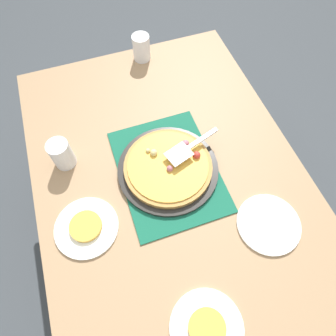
# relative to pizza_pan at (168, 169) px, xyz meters

# --- Properties ---
(ground_plane) EXTENTS (8.00, 8.00, 0.00)m
(ground_plane) POSITION_rel_pizza_pan_xyz_m (0.00, 0.00, -0.76)
(ground_plane) COLOR #3D4247
(dining_table) EXTENTS (1.40, 1.00, 0.75)m
(dining_table) POSITION_rel_pizza_pan_xyz_m (0.00, 0.00, -0.12)
(dining_table) COLOR #9E7A56
(dining_table) RESTS_ON ground_plane
(placemat) EXTENTS (0.48, 0.36, 0.01)m
(placemat) POSITION_rel_pizza_pan_xyz_m (0.00, 0.00, -0.01)
(placemat) COLOR #145B42
(placemat) RESTS_ON dining_table
(pizza_pan) EXTENTS (0.38, 0.38, 0.01)m
(pizza_pan) POSITION_rel_pizza_pan_xyz_m (0.00, 0.00, 0.00)
(pizza_pan) COLOR black
(pizza_pan) RESTS_ON placemat
(pizza) EXTENTS (0.33, 0.33, 0.05)m
(pizza) POSITION_rel_pizza_pan_xyz_m (-0.00, 0.00, 0.02)
(pizza) COLOR #B78442
(pizza) RESTS_ON pizza_pan
(plate_near_left) EXTENTS (0.22, 0.22, 0.01)m
(plate_near_left) POSITION_rel_pizza_pan_xyz_m (0.12, -0.34, -0.01)
(plate_near_left) COLOR white
(plate_near_left) RESTS_ON dining_table
(plate_far_right) EXTENTS (0.22, 0.22, 0.01)m
(plate_far_right) POSITION_rel_pizza_pan_xyz_m (0.54, -0.07, -0.01)
(plate_far_right) COLOR white
(plate_far_right) RESTS_ON dining_table
(plate_side) EXTENTS (0.22, 0.22, 0.01)m
(plate_side) POSITION_rel_pizza_pan_xyz_m (0.31, 0.26, -0.01)
(plate_side) COLOR white
(plate_side) RESTS_ON dining_table
(served_slice_left) EXTENTS (0.11, 0.11, 0.02)m
(served_slice_left) POSITION_rel_pizza_pan_xyz_m (0.12, -0.34, 0.01)
(served_slice_left) COLOR gold
(served_slice_left) RESTS_ON plate_near_left
(served_slice_right) EXTENTS (0.11, 0.11, 0.02)m
(served_slice_right) POSITION_rel_pizza_pan_xyz_m (0.54, -0.07, 0.01)
(served_slice_right) COLOR gold
(served_slice_right) RESTS_ON plate_far_right
(cup_near) EXTENTS (0.08, 0.08, 0.12)m
(cup_near) POSITION_rel_pizza_pan_xyz_m (-0.16, -0.36, 0.05)
(cup_near) COLOR white
(cup_near) RESTS_ON dining_table
(cup_far) EXTENTS (0.08, 0.08, 0.12)m
(cup_far) POSITION_rel_pizza_pan_xyz_m (-0.62, 0.08, 0.05)
(cup_far) COLOR white
(cup_far) RESTS_ON dining_table
(pizza_server) EXTENTS (0.11, 0.23, 0.01)m
(pizza_server) POSITION_rel_pizza_pan_xyz_m (-0.03, 0.09, 0.06)
(pizza_server) COLOR silver
(pizza_server) RESTS_ON pizza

